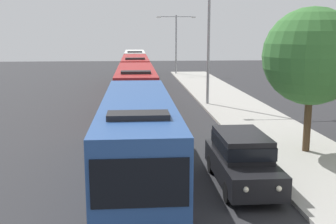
{
  "coord_description": "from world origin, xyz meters",
  "views": [
    {
      "loc": [
        -1.39,
        -2.04,
        5.42
      ],
      "look_at": [
        0.22,
        17.82,
        1.63
      ],
      "focal_mm": 44.64,
      "sensor_mm": 36.0,
      "label": 1
    }
  ],
  "objects_px": {
    "streetlamp_mid": "(209,30)",
    "streetlamp_far": "(176,38)",
    "bus_middle": "(135,71)",
    "white_suv": "(242,157)",
    "bus_fourth_in_line": "(135,62)",
    "roadside_tree": "(312,56)",
    "bus_lead": "(138,135)",
    "bus_second_in_line": "(136,89)"
  },
  "relations": [
    {
      "from": "bus_lead",
      "to": "white_suv",
      "type": "xyz_separation_m",
      "value": [
        3.7,
        -0.99,
        -0.66
      ]
    },
    {
      "from": "bus_middle",
      "to": "streetlamp_mid",
      "type": "distance_m",
      "value": 12.61
    },
    {
      "from": "bus_lead",
      "to": "streetlamp_mid",
      "type": "relative_size",
      "value": 1.33
    },
    {
      "from": "bus_fourth_in_line",
      "to": "bus_lead",
      "type": "bearing_deg",
      "value": -90.0
    },
    {
      "from": "roadside_tree",
      "to": "bus_lead",
      "type": "bearing_deg",
      "value": -160.99
    },
    {
      "from": "bus_middle",
      "to": "white_suv",
      "type": "relative_size",
      "value": 2.51
    },
    {
      "from": "roadside_tree",
      "to": "streetlamp_far",
      "type": "bearing_deg",
      "value": 93.44
    },
    {
      "from": "white_suv",
      "to": "streetlamp_far",
      "type": "height_order",
      "value": "streetlamp_far"
    },
    {
      "from": "bus_lead",
      "to": "roadside_tree",
      "type": "relative_size",
      "value": 1.86
    },
    {
      "from": "bus_lead",
      "to": "streetlamp_mid",
      "type": "xyz_separation_m",
      "value": [
        5.4,
        15.7,
        3.9
      ]
    },
    {
      "from": "bus_lead",
      "to": "white_suv",
      "type": "bearing_deg",
      "value": -15.0
    },
    {
      "from": "streetlamp_far",
      "to": "bus_lead",
      "type": "bearing_deg",
      "value": -97.74
    },
    {
      "from": "streetlamp_mid",
      "to": "streetlamp_far",
      "type": "relative_size",
      "value": 1.19
    },
    {
      "from": "streetlamp_far",
      "to": "roadside_tree",
      "type": "height_order",
      "value": "streetlamp_far"
    },
    {
      "from": "bus_fourth_in_line",
      "to": "bus_middle",
      "type": "bearing_deg",
      "value": -90.0
    },
    {
      "from": "streetlamp_mid",
      "to": "roadside_tree",
      "type": "distance_m",
      "value": 13.32
    },
    {
      "from": "bus_middle",
      "to": "white_suv",
      "type": "distance_m",
      "value": 27.66
    },
    {
      "from": "bus_lead",
      "to": "roadside_tree",
      "type": "height_order",
      "value": "roadside_tree"
    },
    {
      "from": "white_suv",
      "to": "streetlamp_mid",
      "type": "xyz_separation_m",
      "value": [
        1.7,
        16.7,
        4.55
      ]
    },
    {
      "from": "streetlamp_far",
      "to": "white_suv",
      "type": "bearing_deg",
      "value": -92.39
    },
    {
      "from": "bus_second_in_line",
      "to": "roadside_tree",
      "type": "xyz_separation_m",
      "value": [
        7.62,
        -10.45,
        2.71
      ]
    },
    {
      "from": "streetlamp_far",
      "to": "bus_middle",
      "type": "bearing_deg",
      "value": -112.12
    },
    {
      "from": "streetlamp_far",
      "to": "bus_second_in_line",
      "type": "bearing_deg",
      "value": -101.47
    },
    {
      "from": "bus_lead",
      "to": "bus_middle",
      "type": "relative_size",
      "value": 0.96
    },
    {
      "from": "bus_middle",
      "to": "bus_fourth_in_line",
      "type": "distance_m",
      "value": 13.13
    },
    {
      "from": "streetlamp_far",
      "to": "roadside_tree",
      "type": "distance_m",
      "value": 37.14
    },
    {
      "from": "bus_lead",
      "to": "streetlamp_far",
      "type": "relative_size",
      "value": 1.59
    },
    {
      "from": "bus_fourth_in_line",
      "to": "streetlamp_mid",
      "type": "xyz_separation_m",
      "value": [
        5.4,
        -23.84,
        3.9
      ]
    },
    {
      "from": "bus_second_in_line",
      "to": "bus_fourth_in_line",
      "type": "xyz_separation_m",
      "value": [
        -0.0,
        26.47,
        -0.0
      ]
    },
    {
      "from": "bus_second_in_line",
      "to": "roadside_tree",
      "type": "relative_size",
      "value": 1.86
    },
    {
      "from": "bus_lead",
      "to": "bus_middle",
      "type": "bearing_deg",
      "value": 90.0
    },
    {
      "from": "bus_fourth_in_line",
      "to": "streetlamp_far",
      "type": "height_order",
      "value": "streetlamp_far"
    },
    {
      "from": "bus_middle",
      "to": "streetlamp_mid",
      "type": "relative_size",
      "value": 1.39
    },
    {
      "from": "streetlamp_mid",
      "to": "white_suv",
      "type": "bearing_deg",
      "value": -95.81
    },
    {
      "from": "bus_second_in_line",
      "to": "white_suv",
      "type": "xyz_separation_m",
      "value": [
        3.7,
        -14.07,
        -0.66
      ]
    },
    {
      "from": "bus_lead",
      "to": "bus_fourth_in_line",
      "type": "relative_size",
      "value": 1.06
    },
    {
      "from": "bus_lead",
      "to": "streetlamp_mid",
      "type": "bearing_deg",
      "value": 71.03
    },
    {
      "from": "streetlamp_far",
      "to": "streetlamp_mid",
      "type": "bearing_deg",
      "value": -90.0
    },
    {
      "from": "bus_middle",
      "to": "roadside_tree",
      "type": "distance_m",
      "value": 25.13
    },
    {
      "from": "white_suv",
      "to": "roadside_tree",
      "type": "relative_size",
      "value": 0.77
    },
    {
      "from": "bus_fourth_in_line",
      "to": "white_suv",
      "type": "bearing_deg",
      "value": -84.79
    },
    {
      "from": "white_suv",
      "to": "streetlamp_mid",
      "type": "height_order",
      "value": "streetlamp_mid"
    }
  ]
}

